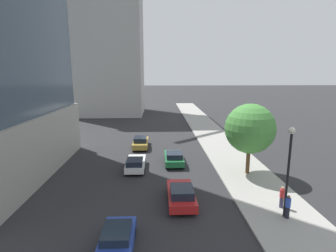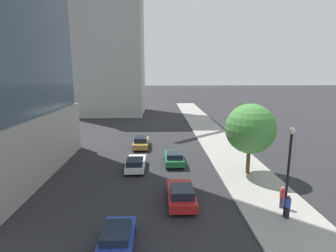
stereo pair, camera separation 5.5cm
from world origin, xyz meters
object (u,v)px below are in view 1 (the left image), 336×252
(street_tree, at_px, (250,129))
(car_white, at_px, (136,163))
(construction_building, at_px, (107,40))
(car_green, at_px, (174,158))
(street_lamp, at_px, (289,160))
(car_blue, at_px, (117,241))
(car_red, at_px, (181,194))
(car_gold, at_px, (141,142))
(pedestrian_blue_shirt, at_px, (288,207))
(pedestrian_red_shirt, at_px, (282,197))

(street_tree, distance_m, car_white, 11.51)
(construction_building, distance_m, street_tree, 45.88)
(street_tree, distance_m, car_green, 8.45)
(street_lamp, height_order, car_blue, street_lamp)
(car_white, bearing_deg, car_green, 22.63)
(street_tree, relative_size, car_red, 1.46)
(car_white, distance_m, car_blue, 12.34)
(street_tree, distance_m, car_blue, 15.65)
(car_green, distance_m, car_gold, 7.52)
(street_tree, distance_m, pedestrian_blue_shirt, 8.67)
(car_green, relative_size, pedestrian_red_shirt, 2.68)
(construction_building, xyz_separation_m, pedestrian_blue_shirt, (19.87, -47.40, -15.80))
(street_lamp, height_order, street_tree, street_tree)
(car_green, bearing_deg, car_gold, 121.56)
(street_tree, bearing_deg, car_red, -141.56)
(construction_building, xyz_separation_m, car_white, (9.16, -37.87, -16.07))
(construction_building, distance_m, car_green, 41.74)
(pedestrian_red_shirt, bearing_deg, car_green, 125.69)
(car_red, bearing_deg, pedestrian_red_shirt, -9.21)
(car_white, distance_m, pedestrian_red_shirt, 13.67)
(street_lamp, height_order, pedestrian_red_shirt, street_lamp)
(car_green, distance_m, car_blue, 14.52)
(construction_building, bearing_deg, car_green, -70.12)
(pedestrian_blue_shirt, bearing_deg, pedestrian_red_shirt, 79.29)
(street_lamp, distance_m, car_green, 13.28)
(car_gold, xyz_separation_m, pedestrian_red_shirt, (10.97, -16.20, 0.24))
(construction_building, relative_size, street_lamp, 6.37)
(pedestrian_red_shirt, bearing_deg, car_red, 170.79)
(car_gold, bearing_deg, pedestrian_blue_shirt, -58.64)
(construction_building, xyz_separation_m, street_lamp, (19.78, -47.18, -12.66))
(pedestrian_red_shirt, bearing_deg, car_white, 143.38)
(car_green, relative_size, pedestrian_blue_shirt, 2.64)
(construction_building, height_order, car_gold, construction_building)
(pedestrian_blue_shirt, bearing_deg, car_white, 138.34)
(construction_building, relative_size, car_gold, 8.40)
(street_lamp, relative_size, car_blue, 1.46)
(street_tree, height_order, pedestrian_blue_shirt, street_tree)
(street_lamp, bearing_deg, car_white, 138.76)
(pedestrian_blue_shirt, xyz_separation_m, pedestrian_red_shirt, (0.26, 1.38, -0.01))
(construction_building, height_order, car_green, construction_building)
(car_red, xyz_separation_m, pedestrian_red_shirt, (7.04, -1.14, 0.23))
(street_tree, height_order, car_green, street_tree)
(pedestrian_red_shirt, bearing_deg, street_lamp, -106.83)
(pedestrian_blue_shirt, height_order, pedestrian_red_shirt, pedestrian_blue_shirt)
(car_green, bearing_deg, street_lamp, -58.60)
(car_gold, height_order, car_red, car_gold)
(car_green, height_order, car_gold, car_gold)
(street_lamp, height_order, car_white, street_lamp)
(street_lamp, xyz_separation_m, pedestrian_blue_shirt, (0.09, -0.22, -3.14))
(street_tree, relative_size, car_green, 1.57)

